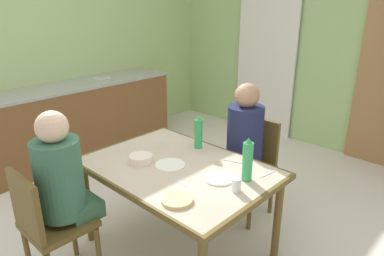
{
  "coord_description": "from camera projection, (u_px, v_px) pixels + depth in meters",
  "views": [
    {
      "loc": [
        1.94,
        -1.54,
        1.84
      ],
      "look_at": [
        0.33,
        0.17,
        0.97
      ],
      "focal_mm": 32.59,
      "sensor_mm": 36.0,
      "label": 1
    }
  ],
  "objects": [
    {
      "name": "curtain_panel",
      "position": [
        266.0,
        53.0,
        4.79
      ],
      "size": [
        0.9,
        0.03,
        2.3
      ],
      "primitive_type": "cube",
      "color": "white",
      "rests_on": "ground_plane"
    },
    {
      "name": "chair_near_diner",
      "position": [
        47.0,
        223.0,
        2.23
      ],
      "size": [
        0.4,
        0.4,
        0.87
      ],
      "color": "brown",
      "rests_on": "ground_plane"
    },
    {
      "name": "wall_back",
      "position": [
        316.0,
        39.0,
        4.37
      ],
      "size": [
        4.58,
        0.1,
        2.74
      ],
      "primitive_type": "cube",
      "color": "#A5C880",
      "rests_on": "ground_plane"
    },
    {
      "name": "serving_bowl_center",
      "position": [
        141.0,
        159.0,
        2.54
      ],
      "size": [
        0.17,
        0.17,
        0.05
      ],
      "primitive_type": "cylinder",
      "color": "silver",
      "rests_on": "dining_table"
    },
    {
      "name": "drinking_glass_by_near_diner",
      "position": [
        236.0,
        185.0,
        2.15
      ],
      "size": [
        0.06,
        0.06,
        0.09
      ],
      "primitive_type": "cylinder",
      "color": "silver",
      "rests_on": "dining_table"
    },
    {
      "name": "cutlery_fork_near",
      "position": [
        232.0,
        161.0,
        2.56
      ],
      "size": [
        0.15,
        0.06,
        0.0
      ],
      "primitive_type": "cube",
      "rotation": [
        0.0,
        0.0,
        3.46
      ],
      "color": "silver",
      "rests_on": "dining_table"
    },
    {
      "name": "cutlery_knife_far",
      "position": [
        268.0,
        174.0,
        2.37
      ],
      "size": [
        0.03,
        0.15,
        0.0
      ],
      "primitive_type": "cube",
      "rotation": [
        0.0,
        0.0,
        1.45
      ],
      "color": "silver",
      "rests_on": "dining_table"
    },
    {
      "name": "bread_plate_sliced",
      "position": [
        177.0,
        200.0,
        2.05
      ],
      "size": [
        0.19,
        0.19,
        0.02
      ],
      "primitive_type": "cylinder",
      "color": "#DBB77A",
      "rests_on": "dining_table"
    },
    {
      "name": "wall_left",
      "position": [
        74.0,
        40.0,
        4.35
      ],
      "size": [
        0.1,
        4.2,
        2.74
      ],
      "primitive_type": "cube",
      "color": "#A8C87F",
      "rests_on": "ground_plane"
    },
    {
      "name": "water_bottle_green_far",
      "position": [
        248.0,
        160.0,
        2.25
      ],
      "size": [
        0.07,
        0.07,
        0.3
      ],
      "color": "#329D55",
      "rests_on": "dining_table"
    },
    {
      "name": "ground_plane",
      "position": [
        150.0,
        232.0,
        2.94
      ],
      "size": [
        7.28,
        7.28,
        0.0
      ],
      "primitive_type": "plane",
      "color": "silver"
    },
    {
      "name": "chair_far_diner",
      "position": [
        251.0,
        161.0,
        3.08
      ],
      "size": [
        0.4,
        0.4,
        0.87
      ],
      "rotation": [
        0.0,
        0.0,
        3.14
      ],
      "color": "brown",
      "rests_on": "ground_plane"
    },
    {
      "name": "dinner_plate_near_left",
      "position": [
        218.0,
        178.0,
        2.31
      ],
      "size": [
        0.21,
        0.21,
        0.01
      ],
      "primitive_type": "cylinder",
      "color": "white",
      "rests_on": "dining_table"
    },
    {
      "name": "dinner_plate_near_right",
      "position": [
        170.0,
        165.0,
        2.49
      ],
      "size": [
        0.22,
        0.22,
        0.01
      ],
      "primitive_type": "cylinder",
      "color": "white",
      "rests_on": "dining_table"
    },
    {
      "name": "kitchen_counter",
      "position": [
        81.0,
        119.0,
        4.32
      ],
      "size": [
        0.61,
        2.38,
        0.91
      ],
      "color": "brown",
      "rests_on": "ground_plane"
    },
    {
      "name": "person_near_diner",
      "position": [
        61.0,
        176.0,
        2.23
      ],
      "size": [
        0.3,
        0.37,
        0.77
      ],
      "color": "#386044",
      "rests_on": "ground_plane"
    },
    {
      "name": "water_bottle_green_near",
      "position": [
        198.0,
        133.0,
        2.75
      ],
      "size": [
        0.06,
        0.06,
        0.28
      ],
      "color": "#2D9852",
      "rests_on": "dining_table"
    },
    {
      "name": "dining_table",
      "position": [
        178.0,
        175.0,
        2.51
      ],
      "size": [
        1.35,
        0.95,
        0.72
      ],
      "color": "brown",
      "rests_on": "ground_plane"
    },
    {
      "name": "cutlery_fork_far",
      "position": [
        180.0,
        182.0,
        2.27
      ],
      "size": [
        0.15,
        0.04,
        0.0
      ],
      "primitive_type": "cube",
      "rotation": [
        0.0,
        0.0,
        2.97
      ],
      "color": "silver",
      "rests_on": "dining_table"
    },
    {
      "name": "person_far_diner",
      "position": [
        244.0,
        135.0,
        2.89
      ],
      "size": [
        0.3,
        0.37,
        0.77
      ],
      "rotation": [
        0.0,
        0.0,
        3.14
      ],
      "color": "#18283D",
      "rests_on": "ground_plane"
    },
    {
      "name": "cutlery_knife_near",
      "position": [
        163.0,
        142.0,
        2.9
      ],
      "size": [
        0.15,
        0.04,
        0.0
      ],
      "primitive_type": "cube",
      "rotation": [
        0.0,
        0.0,
        3.33
      ],
      "color": "silver",
      "rests_on": "dining_table"
    }
  ]
}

